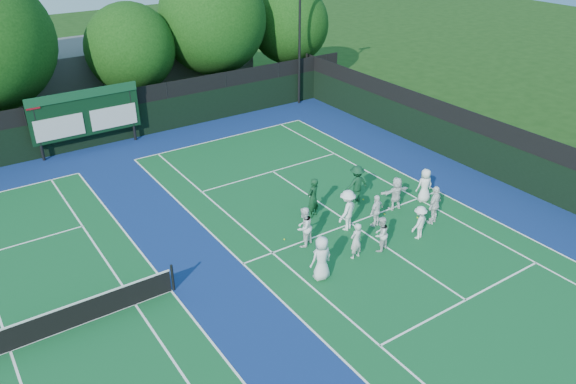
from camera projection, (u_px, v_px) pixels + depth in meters
ground at (366, 234)px, 23.99m from camera, size 120.00×120.00×0.00m
court_apron at (231, 268)px, 21.75m from camera, size 34.00×32.00×0.01m
near_court at (351, 224)px, 24.72m from camera, size 11.05×23.85×0.01m
left_court at (10, 351)px, 17.79m from camera, size 11.05×23.85×0.01m
back_fence at (103, 122)px, 32.12m from camera, size 34.00×0.08×3.00m
divider_fence_right at (489, 150)px, 28.55m from camera, size 0.08×32.00×3.00m
scoreboard at (85, 113)px, 30.93m from camera, size 6.00×0.21×3.55m
clubhouse at (122, 69)px, 39.66m from camera, size 18.00×6.00×4.00m
light_pole_right at (300, 10)px, 36.28m from camera, size 1.20×0.30×10.12m
tennis_net at (7, 339)px, 17.57m from camera, size 11.30×0.10×1.10m
tree_c at (132, 50)px, 35.07m from camera, size 5.57×5.57×7.22m
tree_d at (214, 22)px, 37.44m from camera, size 7.20×7.20×9.15m
tree_e at (291, 26)px, 40.95m from camera, size 5.71×5.71×7.43m
tennis_ball_0 at (325, 243)px, 23.29m from camera, size 0.07×0.07×0.07m
tennis_ball_1 at (363, 200)px, 26.63m from camera, size 0.07×0.07×0.07m
tennis_ball_2 at (417, 218)px, 25.13m from camera, size 0.07×0.07×0.07m
tennis_ball_3 at (284, 239)px, 23.54m from camera, size 0.07×0.07×0.07m
tennis_ball_4 at (352, 209)px, 25.83m from camera, size 0.07×0.07×0.07m
tennis_ball_5 at (384, 214)px, 25.41m from camera, size 0.07×0.07×0.07m
player_front_0 at (321, 258)px, 20.79m from camera, size 0.89×0.59×1.81m
player_front_1 at (356, 241)px, 22.05m from camera, size 0.61×0.43×1.57m
player_front_2 at (381, 234)px, 22.54m from camera, size 0.88×0.77×1.52m
player_front_3 at (419, 222)px, 23.38m from camera, size 1.07×0.76×1.49m
player_front_4 at (435, 205)px, 24.41m from camera, size 1.14×0.75×1.79m
player_back_0 at (304, 227)px, 22.81m from camera, size 1.04×0.94×1.74m
player_back_1 at (347, 210)px, 23.92m from camera, size 1.38×1.11×1.86m
player_back_2 at (376, 211)px, 24.23m from camera, size 0.96×0.59×1.52m
player_back_3 at (396, 193)px, 25.57m from camera, size 1.53×0.68×1.59m
player_back_4 at (425, 185)px, 26.21m from camera, size 0.90×0.69×1.65m
coach_left at (313, 198)px, 24.84m from camera, size 0.81×0.67×1.90m
coach_right at (357, 184)px, 26.13m from camera, size 1.25×0.80×1.84m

